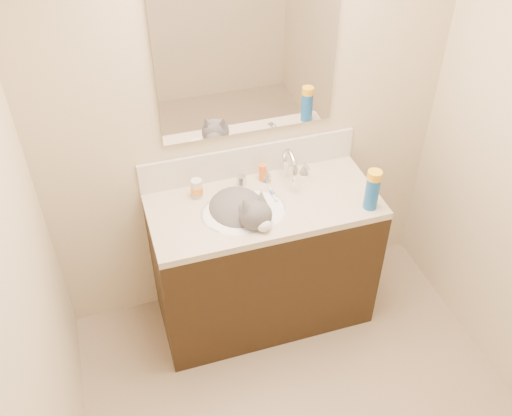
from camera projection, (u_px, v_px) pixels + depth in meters
room_shell at (360, 237)px, 1.83m from camera, size 2.24×2.54×2.52m
vanity_cabinet at (263, 264)px, 3.24m from camera, size 1.20×0.55×0.82m
counter_slab at (264, 206)px, 2.96m from camera, size 1.20×0.55×0.04m
basin at (244, 221)px, 2.94m from camera, size 0.45×0.36×0.14m
faucet at (288, 168)px, 3.03m from camera, size 0.28×0.20×0.21m
cat at (241, 214)px, 2.92m from camera, size 0.43×0.47×0.33m
backsplash at (249, 160)px, 3.08m from camera, size 1.20×0.02×0.18m
mirror at (248, 59)px, 2.70m from camera, size 0.90×0.02×0.80m
pill_bottle at (197, 188)px, 2.96m from camera, size 0.06×0.06×0.11m
pill_label at (197, 189)px, 2.96m from camera, size 0.07×0.07×0.04m
silver_jar at (242, 180)px, 3.05m from camera, size 0.05×0.05×0.06m
amber_bottle at (262, 173)px, 3.07m from camera, size 0.05×0.05×0.10m
toothbrush at (272, 193)px, 3.00m from camera, size 0.02×0.14×0.01m
toothbrush_head at (272, 193)px, 3.00m from camera, size 0.02×0.03×0.02m
spray_can at (372, 192)px, 2.86m from camera, size 0.07×0.07×0.19m
spray_cap at (375, 175)px, 2.79m from camera, size 0.07×0.07×0.04m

